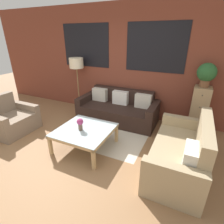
% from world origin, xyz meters
% --- Properties ---
extents(ground_plane, '(16.00, 16.00, 0.00)m').
position_xyz_m(ground_plane, '(0.00, 0.00, 0.00)').
color(ground_plane, '#8E6642').
extents(wall_back_brick, '(8.40, 0.09, 2.80)m').
position_xyz_m(wall_back_brick, '(0.00, 2.44, 1.41)').
color(wall_back_brick, brown).
rests_on(wall_back_brick, ground_plane).
extents(rug, '(2.07, 1.43, 0.00)m').
position_xyz_m(rug, '(0.14, 1.16, 0.00)').
color(rug, beige).
rests_on(rug, ground_plane).
extents(couch_dark, '(2.00, 0.88, 0.78)m').
position_xyz_m(couch_dark, '(0.22, 1.95, 0.29)').
color(couch_dark, black).
rests_on(couch_dark, ground_plane).
extents(settee_vintage, '(0.80, 1.64, 0.92)m').
position_xyz_m(settee_vintage, '(1.89, 0.67, 0.31)').
color(settee_vintage, tan).
rests_on(settee_vintage, ground_plane).
extents(armchair_corner, '(0.80, 0.93, 0.84)m').
position_xyz_m(armchair_corner, '(-1.76, 0.37, 0.28)').
color(armchair_corner, '#84705B').
rests_on(armchair_corner, ground_plane).
extents(coffee_table, '(1.00, 1.00, 0.42)m').
position_xyz_m(coffee_table, '(0.14, 0.52, 0.36)').
color(coffee_table, silver).
rests_on(coffee_table, ground_plane).
extents(floor_lamp, '(0.38, 0.38, 1.51)m').
position_xyz_m(floor_lamp, '(-1.10, 2.11, 1.30)').
color(floor_lamp, olive).
rests_on(floor_lamp, ground_plane).
extents(drawer_cabinet, '(0.35, 0.38, 1.06)m').
position_xyz_m(drawer_cabinet, '(2.09, 2.18, 0.53)').
color(drawer_cabinet, tan).
rests_on(drawer_cabinet, ground_plane).
extents(potted_plant, '(0.38, 0.38, 0.50)m').
position_xyz_m(potted_plant, '(2.09, 2.18, 1.35)').
color(potted_plant, brown).
rests_on(potted_plant, drawer_cabinet).
extents(flower_vase, '(0.12, 0.12, 0.23)m').
position_xyz_m(flower_vase, '(0.09, 0.47, 0.56)').
color(flower_vase, brown).
rests_on(flower_vase, coffee_table).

